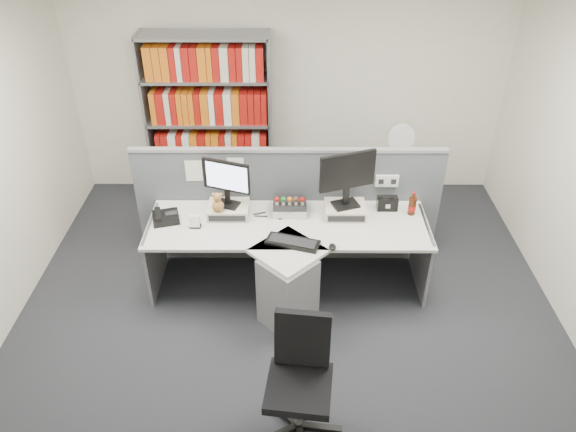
{
  "coord_description": "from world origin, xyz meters",
  "views": [
    {
      "loc": [
        0.02,
        -3.38,
        3.63
      ],
      "look_at": [
        0.0,
        0.65,
        0.92
      ],
      "focal_mm": 34.52,
      "sensor_mm": 36.0,
      "label": 1
    }
  ],
  "objects_px": {
    "monitor_left": "(226,180)",
    "filing_cabinet": "(394,192)",
    "mouse": "(332,247)",
    "cola_bottle": "(412,206)",
    "monitor_right": "(347,175)",
    "speaker": "(387,203)",
    "office_chair": "(300,375)",
    "desk_phone": "(165,217)",
    "desk_calendar": "(195,222)",
    "desktop_pc": "(290,207)",
    "desk_fan": "(400,140)",
    "desk": "(288,261)",
    "keyboard": "(293,242)",
    "shelving_unit": "(210,124)"
  },
  "relations": [
    {
      "from": "monitor_left",
      "to": "monitor_right",
      "type": "bearing_deg",
      "value": 0.01
    },
    {
      "from": "desktop_pc",
      "to": "cola_bottle",
      "type": "relative_size",
      "value": 1.32
    },
    {
      "from": "monitor_right",
      "to": "office_chair",
      "type": "height_order",
      "value": "monitor_right"
    },
    {
      "from": "desktop_pc",
      "to": "office_chair",
      "type": "distance_m",
      "value": 1.81
    },
    {
      "from": "desk_phone",
      "to": "office_chair",
      "type": "height_order",
      "value": "office_chair"
    },
    {
      "from": "keyboard",
      "to": "speaker",
      "type": "xyz_separation_m",
      "value": [
        0.9,
        0.56,
        0.05
      ]
    },
    {
      "from": "cola_bottle",
      "to": "mouse",
      "type": "bearing_deg",
      "value": -144.87
    },
    {
      "from": "desk",
      "to": "monitor_left",
      "type": "relative_size",
      "value": 5.61
    },
    {
      "from": "monitor_left",
      "to": "desk_fan",
      "type": "relative_size",
      "value": 0.95
    },
    {
      "from": "desk_phone",
      "to": "monitor_right",
      "type": "bearing_deg",
      "value": 3.8
    },
    {
      "from": "monitor_left",
      "to": "desk_fan",
      "type": "height_order",
      "value": "monitor_left"
    },
    {
      "from": "speaker",
      "to": "office_chair",
      "type": "relative_size",
      "value": 0.2
    },
    {
      "from": "desk_calendar",
      "to": "desk_fan",
      "type": "distance_m",
      "value": 2.4
    },
    {
      "from": "desk_phone",
      "to": "desk",
      "type": "bearing_deg",
      "value": -13.4
    },
    {
      "from": "mouse",
      "to": "desk_phone",
      "type": "distance_m",
      "value": 1.59
    },
    {
      "from": "cola_bottle",
      "to": "filing_cabinet",
      "type": "bearing_deg",
      "value": 88.12
    },
    {
      "from": "monitor_left",
      "to": "desk_phone",
      "type": "height_order",
      "value": "monitor_left"
    },
    {
      "from": "desk_phone",
      "to": "desk_fan",
      "type": "distance_m",
      "value": 2.61
    },
    {
      "from": "monitor_left",
      "to": "filing_cabinet",
      "type": "bearing_deg",
      "value": 29.96
    },
    {
      "from": "monitor_right",
      "to": "keyboard",
      "type": "distance_m",
      "value": 0.79
    },
    {
      "from": "desk_phone",
      "to": "desk_calendar",
      "type": "distance_m",
      "value": 0.31
    },
    {
      "from": "desk",
      "to": "office_chair",
      "type": "distance_m",
      "value": 1.36
    },
    {
      "from": "monitor_right",
      "to": "desk",
      "type": "bearing_deg",
      "value": -144.41
    },
    {
      "from": "desk",
      "to": "desktop_pc",
      "type": "height_order",
      "value": "desktop_pc"
    },
    {
      "from": "desk_phone",
      "to": "office_chair",
      "type": "bearing_deg",
      "value": -52.85
    },
    {
      "from": "desk_calendar",
      "to": "cola_bottle",
      "type": "bearing_deg",
      "value": 6.37
    },
    {
      "from": "desk",
      "to": "mouse",
      "type": "bearing_deg",
      "value": -21.94
    },
    {
      "from": "monitor_left",
      "to": "office_chair",
      "type": "relative_size",
      "value": 0.48
    },
    {
      "from": "office_chair",
      "to": "filing_cabinet",
      "type": "bearing_deg",
      "value": 68.1
    },
    {
      "from": "monitor_right",
      "to": "desk_calendar",
      "type": "relative_size",
      "value": 4.35
    },
    {
      "from": "desktop_pc",
      "to": "shelving_unit",
      "type": "relative_size",
      "value": 0.16
    },
    {
      "from": "keyboard",
      "to": "office_chair",
      "type": "bearing_deg",
      "value": -87.76
    },
    {
      "from": "desktop_pc",
      "to": "desk_phone",
      "type": "relative_size",
      "value": 1.1
    },
    {
      "from": "desk_calendar",
      "to": "speaker",
      "type": "xyz_separation_m",
      "value": [
        1.8,
        0.31,
        0.01
      ]
    },
    {
      "from": "desk_phone",
      "to": "speaker",
      "type": "bearing_deg",
      "value": 5.64
    },
    {
      "from": "monitor_right",
      "to": "filing_cabinet",
      "type": "bearing_deg",
      "value": 56.84
    },
    {
      "from": "desk",
      "to": "monitor_right",
      "type": "bearing_deg",
      "value": 35.59
    },
    {
      "from": "keyboard",
      "to": "filing_cabinet",
      "type": "xyz_separation_m",
      "value": [
        1.16,
        1.48,
        -0.38
      ]
    },
    {
      "from": "speaker",
      "to": "office_chair",
      "type": "xyz_separation_m",
      "value": [
        -0.85,
        -1.84,
        -0.27
      ]
    },
    {
      "from": "desk_fan",
      "to": "shelving_unit",
      "type": "bearing_deg",
      "value": 167.92
    },
    {
      "from": "mouse",
      "to": "cola_bottle",
      "type": "height_order",
      "value": "cola_bottle"
    },
    {
      "from": "filing_cabinet",
      "to": "desk_fan",
      "type": "distance_m",
      "value": 0.66
    },
    {
      "from": "desk_calendar",
      "to": "speaker",
      "type": "height_order",
      "value": "speaker"
    },
    {
      "from": "desk_phone",
      "to": "office_chair",
      "type": "distance_m",
      "value": 2.06
    },
    {
      "from": "desk",
      "to": "cola_bottle",
      "type": "height_order",
      "value": "cola_bottle"
    },
    {
      "from": "monitor_right",
      "to": "desk_fan",
      "type": "xyz_separation_m",
      "value": [
        0.66,
        1.02,
        -0.14
      ]
    },
    {
      "from": "filing_cabinet",
      "to": "desk_fan",
      "type": "height_order",
      "value": "desk_fan"
    },
    {
      "from": "mouse",
      "to": "desk_fan",
      "type": "relative_size",
      "value": 0.2
    },
    {
      "from": "monitor_right",
      "to": "shelving_unit",
      "type": "bearing_deg",
      "value": 134.43
    },
    {
      "from": "shelving_unit",
      "to": "desk_fan",
      "type": "height_order",
      "value": "shelving_unit"
    }
  ]
}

